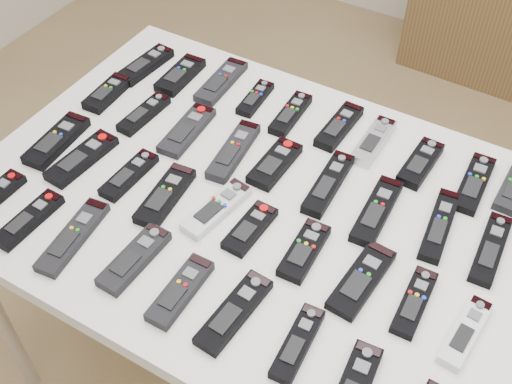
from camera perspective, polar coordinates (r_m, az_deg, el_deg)
The scene contains 36 objects.
ground at distance 2.10m, azimuth 2.47°, elevation -13.68°, with size 4.00×4.00×0.00m, color olive.
table at distance 1.46m, azimuth -0.00°, elevation -2.09°, with size 1.25×0.88×0.78m.
remote_0 at distance 1.80m, azimuth -9.80°, elevation 11.08°, with size 0.05×0.18×0.02m, color black.
remote_1 at distance 1.75m, azimuth -6.74°, elevation 10.28°, with size 0.06×0.16×0.02m, color black.
remote_2 at distance 1.72m, azimuth -3.11°, elevation 9.79°, with size 0.06×0.19×0.02m, color black.
remote_3 at distance 1.66m, azimuth -0.06°, elevation 8.33°, with size 0.04×0.14×0.02m, color black.
remote_4 at distance 1.61m, azimuth 3.09°, elevation 6.94°, with size 0.05×0.16×0.02m, color black.
remote_5 at distance 1.59m, azimuth 7.40°, elevation 5.81°, with size 0.05×0.17×0.02m, color black.
remote_6 at distance 1.56m, azimuth 10.41°, elevation 4.46°, with size 0.05×0.17×0.02m, color #B7B7BC.
remote_7 at distance 1.53m, azimuth 14.40°, elevation 2.49°, with size 0.05×0.16×0.02m, color black.
remote_8 at distance 1.52m, azimuth 18.83°, elevation 0.72°, with size 0.05×0.18×0.02m, color black.
remote_10 at distance 1.72m, azimuth -13.06°, elevation 8.57°, with size 0.05×0.15×0.02m, color black.
remote_11 at distance 1.63m, azimuth -9.92°, elevation 6.87°, with size 0.04×0.16×0.02m, color black.
remote_12 at distance 1.57m, azimuth -6.15°, elevation 5.49°, with size 0.06×0.19×0.02m, color black.
remote_13 at distance 1.51m, azimuth -2.00°, elevation 3.67°, with size 0.05×0.20×0.02m, color black.
remote_14 at distance 1.48m, azimuth 1.68°, elevation 2.53°, with size 0.06×0.16×0.02m, color black.
remote_15 at distance 1.44m, azimuth 6.45°, elevation 0.75°, with size 0.05×0.20×0.02m, color black.
remote_16 at distance 1.40m, azimuth 10.67°, elevation -1.67°, with size 0.05×0.20×0.02m, color black.
remote_17 at distance 1.41m, azimuth 16.00°, elevation -2.86°, with size 0.05×0.20×0.02m, color black.
remote_18 at distance 1.40m, azimuth 20.14°, elevation -4.77°, with size 0.05×0.19×0.02m, color black.
remote_19 at distance 1.61m, azimuth -17.29°, elevation 4.40°, with size 0.06×0.19×0.02m, color black.
remote_20 at distance 1.54m, azimuth -15.22°, elevation 2.92°, with size 0.06×0.19×0.02m, color black.
remote_21 at distance 1.48m, azimuth -11.21°, elevation 1.49°, with size 0.05×0.16×0.02m, color black.
remote_22 at distance 1.42m, azimuth -8.07°, elevation -0.32°, with size 0.06×0.18×0.02m, color black.
remote_23 at distance 1.39m, azimuth -3.52°, elevation -1.44°, with size 0.05×0.18×0.02m, color #B7B7BC.
remote_24 at distance 1.35m, azimuth -0.54°, elevation -3.25°, with size 0.05×0.14×0.02m, color black.
remote_25 at distance 1.31m, azimuth 4.31°, elevation -5.23°, with size 0.05×0.15×0.02m, color black.
remote_26 at distance 1.28m, azimuth 9.36°, elevation -7.69°, with size 0.06×0.19×0.02m, color black.
remote_27 at distance 1.27m, azimuth 13.89°, elevation -9.48°, with size 0.04×0.16×0.02m, color black.
remote_28 at distance 1.26m, azimuth 18.12°, elevation -11.75°, with size 0.04×0.16×0.02m, color silver.
remote_30 at distance 1.44m, azimuth -19.54°, elevation -2.32°, with size 0.05×0.17×0.02m, color black.
remote_31 at distance 1.38m, azimuth -15.95°, elevation -3.83°, with size 0.05×0.20×0.02m, color black.
remote_32 at distance 1.32m, azimuth -10.76°, elevation -5.83°, with size 0.06×0.18×0.02m, color black.
remote_33 at distance 1.26m, azimuth -6.74°, elevation -8.71°, with size 0.05×0.17×0.02m, color black.
remote_34 at distance 1.22m, azimuth -1.96°, elevation -10.60°, with size 0.05×0.19×0.02m, color black.
remote_35 at distance 1.19m, azimuth 3.71°, elevation -13.28°, with size 0.04×0.16×0.02m, color black.
Camera 1 is at (0.45, -0.93, 1.82)m, focal length 45.00 mm.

